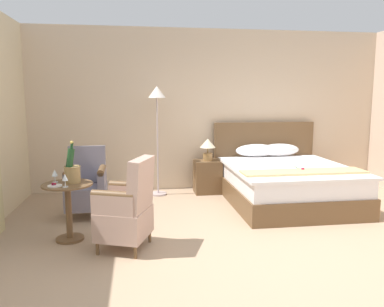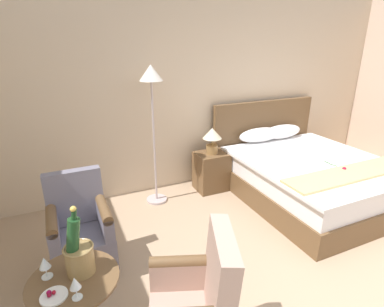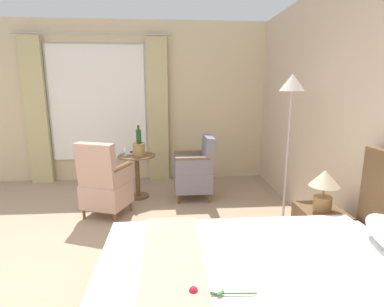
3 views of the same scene
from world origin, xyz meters
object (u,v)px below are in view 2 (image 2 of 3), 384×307
object	(u,v)px
wine_glass_near_edge	(75,284)
snack_plate	(53,296)
champagne_bucket	(78,254)
bedside_lamp	(212,137)
bed	(305,174)
floor_lamp_brass	(152,96)
armchair_by_window	(81,231)
nightstand	(211,171)
wine_glass_near_bucket	(45,264)

from	to	relation	value
wine_glass_near_edge	snack_plate	size ratio (longest dim) A/B	0.95
snack_plate	champagne_bucket	bearing A→B (deg)	41.85
wine_glass_near_edge	bedside_lamp	bearing A→B (deg)	46.14
bed	floor_lamp_brass	size ratio (longest dim) A/B	1.19
floor_lamp_brass	snack_plate	bearing A→B (deg)	-122.19
snack_plate	armchair_by_window	world-z (taller)	armchair_by_window
nightstand	snack_plate	world-z (taller)	snack_plate
bed	armchair_by_window	xyz separation A→B (m)	(-2.97, -0.26, 0.09)
bedside_lamp	snack_plate	world-z (taller)	bedside_lamp
nightstand	armchair_by_window	size ratio (longest dim) A/B	0.59
wine_glass_near_edge	nightstand	bearing A→B (deg)	46.14
champagne_bucket	snack_plate	world-z (taller)	champagne_bucket
wine_glass_near_bucket	floor_lamp_brass	bearing A→B (deg)	54.44
bed	nightstand	bearing A→B (deg)	145.96
armchair_by_window	champagne_bucket	bearing A→B (deg)	-92.82
champagne_bucket	wine_glass_near_bucket	xyz separation A→B (m)	(-0.20, 0.04, -0.04)
nightstand	champagne_bucket	size ratio (longest dim) A/B	1.17
wine_glass_near_edge	snack_plate	bearing A→B (deg)	153.76
wine_glass_near_bucket	snack_plate	bearing A→B (deg)	-80.08
bed	bedside_lamp	world-z (taller)	bed
bed	floor_lamp_brass	world-z (taller)	floor_lamp_brass
bed	champagne_bucket	distance (m)	3.24
bed	bedside_lamp	distance (m)	1.39
nightstand	floor_lamp_brass	distance (m)	1.44
nightstand	champagne_bucket	xyz separation A→B (m)	(-1.93, -1.83, 0.53)
bed	wine_glass_near_bucket	size ratio (longest dim) A/B	14.43
bed	armchair_by_window	size ratio (longest dim) A/B	2.25
wine_glass_near_edge	armchair_by_window	distance (m)	1.11
bedside_lamp	champagne_bucket	xyz separation A→B (m)	(-1.93, -1.83, 0.00)
bed	wine_glass_near_edge	bearing A→B (deg)	-156.75
bed	wine_glass_near_edge	world-z (taller)	bed
champagne_bucket	wine_glass_near_edge	size ratio (longest dim) A/B	3.26
nightstand	floor_lamp_brass	world-z (taller)	floor_lamp_brass
bedside_lamp	champagne_bucket	distance (m)	2.66
bedside_lamp	floor_lamp_brass	bearing A→B (deg)	-179.42
bedside_lamp	champagne_bucket	world-z (taller)	champagne_bucket
floor_lamp_brass	wine_glass_near_bucket	distance (m)	2.30
bedside_lamp	floor_lamp_brass	xyz separation A→B (m)	(-0.85, -0.01, 0.64)
armchair_by_window	wine_glass_near_edge	bearing A→B (deg)	-94.45
bed	armchair_by_window	distance (m)	2.98
floor_lamp_brass	armchair_by_window	world-z (taller)	floor_lamp_brass
bed	armchair_by_window	bearing A→B (deg)	-175.00
nightstand	snack_plate	xyz separation A→B (m)	(-2.09, -1.98, 0.40)
champagne_bucket	snack_plate	size ratio (longest dim) A/B	3.10
bedside_lamp	nightstand	bearing A→B (deg)	0.00
wine_glass_near_bucket	wine_glass_near_edge	size ratio (longest dim) A/B	1.01
bed	wine_glass_near_bucket	xyz separation A→B (m)	(-3.21, -1.06, 0.44)
nightstand	wine_glass_near_edge	xyz separation A→B (m)	(-1.97, -2.05, 0.49)
bedside_lamp	wine_glass_near_edge	distance (m)	2.84
wine_glass_near_edge	bed	bearing A→B (deg)	23.25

